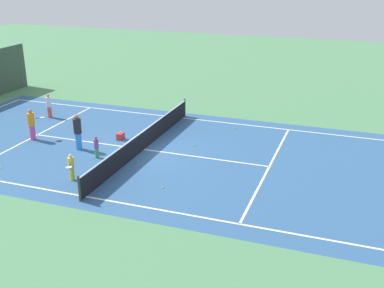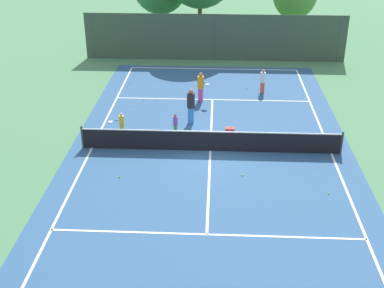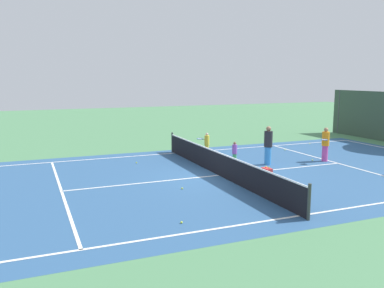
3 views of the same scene
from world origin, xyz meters
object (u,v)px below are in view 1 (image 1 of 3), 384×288
at_px(player_2, 32,124).
at_px(tennis_ball_4, 194,145).
at_px(ball_crate, 121,136).
at_px(tennis_ball_0, 235,128).
at_px(player_4, 49,106).
at_px(tennis_ball_2, 1,167).
at_px(tennis_ball_5, 163,187).
at_px(player_1, 96,147).
at_px(player_3, 78,132).
at_px(tennis_ball_7, 37,142).
at_px(tennis_ball_6, 31,120).
at_px(player_0, 71,167).

relative_size(player_2, tennis_ball_4, 25.49).
height_order(ball_crate, tennis_ball_0, ball_crate).
relative_size(player_4, tennis_ball_0, 21.95).
distance_m(ball_crate, tennis_ball_2, 6.25).
height_order(ball_crate, tennis_ball_5, ball_crate).
relative_size(player_1, player_3, 0.59).
distance_m(tennis_ball_5, tennis_ball_7, 8.73).
relative_size(tennis_ball_0, tennis_ball_6, 1.00).
height_order(ball_crate, tennis_ball_7, ball_crate).
xyz_separation_m(player_0, tennis_ball_4, (5.74, -3.59, -0.60)).
distance_m(player_4, tennis_ball_4, 9.98).
distance_m(player_2, tennis_ball_7, 1.01).
height_order(player_3, tennis_ball_0, player_3).
bearing_deg(ball_crate, tennis_ball_6, 80.29).
height_order(player_2, tennis_ball_7, player_2).
xyz_separation_m(player_3, player_4, (3.96, 4.53, -0.20)).
bearing_deg(tennis_ball_0, ball_crate, 125.83).
bearing_deg(tennis_ball_4, ball_crate, 96.97).
height_order(player_4, ball_crate, player_4).
relative_size(player_2, player_4, 1.16).
distance_m(player_0, player_3, 3.71).
bearing_deg(player_4, player_0, -139.17).
distance_m(player_4, tennis_ball_0, 11.31).
relative_size(player_1, tennis_ball_7, 16.56).
bearing_deg(tennis_ball_2, tennis_ball_7, 7.98).
bearing_deg(tennis_ball_7, player_1, -100.48).
relative_size(tennis_ball_0, tennis_ball_7, 1.00).
bearing_deg(tennis_ball_4, player_1, 128.91).
bearing_deg(player_1, player_0, -173.55).
relative_size(player_4, tennis_ball_7, 21.95).
bearing_deg(tennis_ball_4, tennis_ball_7, 106.90).
xyz_separation_m(player_3, tennis_ball_2, (-3.26, 2.11, -0.91)).
bearing_deg(tennis_ball_5, player_4, 57.11).
xyz_separation_m(tennis_ball_0, tennis_ball_4, (-3.34, 1.30, 0.00)).
xyz_separation_m(player_1, tennis_ball_4, (3.14, -3.89, -0.53)).
relative_size(player_4, tennis_ball_5, 21.95).
bearing_deg(tennis_ball_6, tennis_ball_5, -117.70).
xyz_separation_m(player_0, player_1, (2.60, 0.29, -0.07)).
bearing_deg(tennis_ball_0, tennis_ball_2, 136.07).
height_order(player_3, ball_crate, player_3).
xyz_separation_m(player_4, tennis_ball_2, (-7.22, -2.42, -0.71)).
bearing_deg(player_0, ball_crate, 4.44).
height_order(player_0, player_3, player_3).
distance_m(player_0, tennis_ball_4, 6.80).
xyz_separation_m(tennis_ball_2, tennis_ball_7, (3.32, 0.47, 0.00)).
height_order(ball_crate, tennis_ball_4, ball_crate).
relative_size(player_3, tennis_ball_6, 27.97).
relative_size(ball_crate, tennis_ball_5, 6.83).
bearing_deg(tennis_ball_0, tennis_ball_6, 102.79).
xyz_separation_m(player_4, tennis_ball_5, (-6.63, -10.25, -0.71)).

